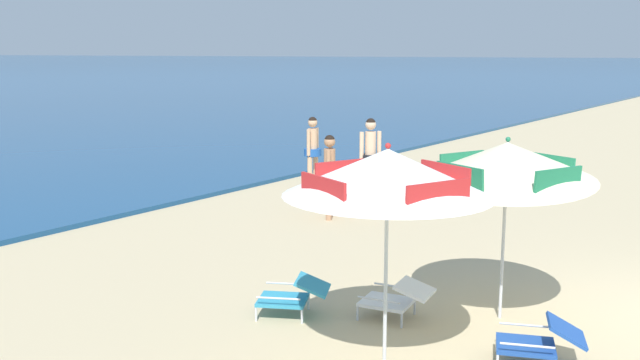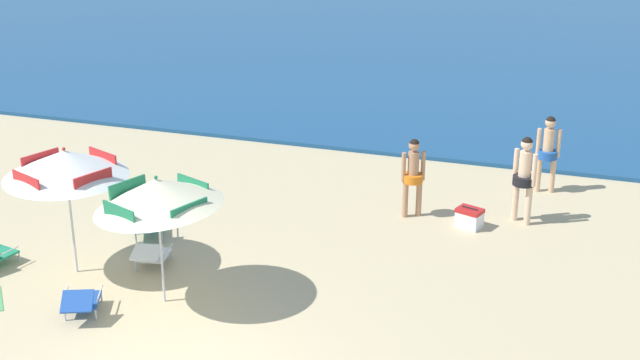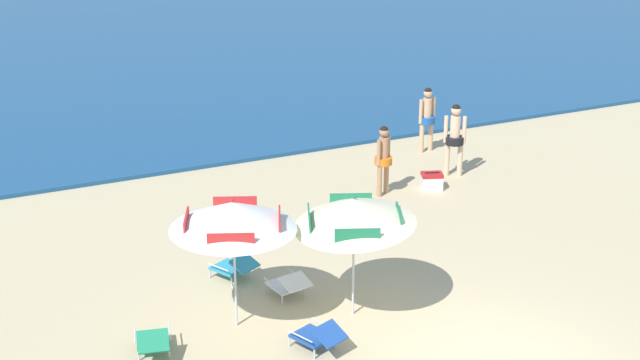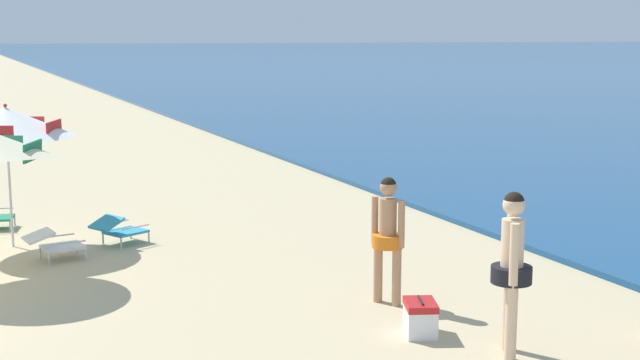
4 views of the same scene
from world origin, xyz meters
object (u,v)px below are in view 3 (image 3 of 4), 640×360
Objects in this scene: lounge_chair_facing_sea at (153,340)px; person_wading_in at (427,115)px; person_standing_beside at (383,155)px; cooler_box at (432,181)px; lounge_chair_under_umbrella at (318,335)px; lounge_chair_spare_folded at (234,266)px; beach_umbrella_striped_main at (233,216)px; lounge_chair_beside_umbrella at (289,284)px; person_standing_near_shore at (455,135)px; beach_umbrella_striped_second at (354,212)px.

person_wading_in reaches higher than lounge_chair_facing_sea.
person_standing_beside is 2.85× the size of cooler_box.
person_wading_in reaches higher than lounge_chair_under_umbrella.
lounge_chair_spare_folded is 1.74× the size of cooler_box.
lounge_chair_under_umbrella is at bearing -54.85° from beach_umbrella_striped_main.
person_wading_in is at bearing 41.69° from person_standing_beside.
cooler_box is (5.81, 2.44, -0.07)m from lounge_chair_spare_folded.
person_wading_in is at bearing 42.71° from lounge_chair_beside_umbrella.
lounge_chair_beside_umbrella is 2.90m from lounge_chair_facing_sea.
lounge_chair_facing_sea is at bearing -150.69° from person_standing_near_shore.
person_standing_beside is (4.22, 5.60, 0.69)m from lounge_chair_under_umbrella.
beach_umbrella_striped_second is 1.39× the size of person_wading_in.
person_wading_in is at bearing 36.51° from lounge_chair_facing_sea.
person_standing_beside reaches higher than cooler_box.
beach_umbrella_striped_second is 2.35× the size of lounge_chair_spare_folded.
lounge_chair_under_umbrella is 2.69m from lounge_chair_facing_sea.
lounge_chair_under_umbrella is 1.03× the size of lounge_chair_facing_sea.
beach_umbrella_striped_main is at bearing -108.91° from lounge_chair_spare_folded.
beach_umbrella_striped_main is 8.72m from person_standing_near_shore.
beach_umbrella_striped_second is at bearing -129.03° from person_wading_in.
lounge_chair_beside_umbrella is (-0.78, 1.03, -1.68)m from beach_umbrella_striped_second.
beach_umbrella_striped_main is 2.05m from beach_umbrella_striped_second.
lounge_chair_facing_sea is at bearing 177.46° from beach_umbrella_striped_second.
person_standing_beside is (3.17, 4.76, -1.00)m from beach_umbrella_striped_second.
lounge_chair_under_umbrella is at bearing -136.86° from person_standing_near_shore.
lounge_chair_facing_sea reaches higher than lounge_chair_spare_folded.
beach_umbrella_striped_second is at bearing -133.78° from cooler_box.
beach_umbrella_striped_main is 2.90× the size of lounge_chair_facing_sea.
beach_umbrella_striped_main is at bearing 125.15° from lounge_chair_under_umbrella.
lounge_chair_under_umbrella is 8.77m from person_standing_near_shore.
beach_umbrella_striped_second is 2.34× the size of lounge_chair_under_umbrella.
cooler_box is at bearing -8.87° from person_standing_beside.
person_wading_in is (0.32, 1.82, -0.05)m from person_standing_near_shore.
person_standing_beside is at bearing 29.74° from lounge_chair_spare_folded.
lounge_chair_beside_umbrella is at bearing -59.67° from lounge_chair_spare_folded.
beach_umbrella_striped_second is 1.32× the size of person_standing_near_shore.
beach_umbrella_striped_second is at bearing -52.73° from lounge_chair_beside_umbrella.
lounge_chair_beside_umbrella is (1.21, 0.54, -1.78)m from beach_umbrella_striped_main.
person_standing_beside is at bearing 171.13° from cooler_box.
lounge_chair_spare_folded is at bearing 123.83° from beach_umbrella_striped_second.
lounge_chair_facing_sea is at bearing -150.90° from cooler_box.
person_wading_in reaches higher than lounge_chair_beside_umbrella.
cooler_box is (-1.26, -2.39, -0.79)m from person_wading_in.
person_wading_in is (7.63, 6.47, -1.06)m from beach_umbrella_striped_main.
lounge_chair_under_umbrella is at bearing -127.04° from person_standing_beside.
lounge_chair_facing_sea is 0.55× the size of person_standing_near_shore.
lounge_chair_beside_umbrella is at bearing -145.56° from cooler_box.
beach_umbrella_striped_main is 10.06m from person_wading_in.
beach_umbrella_striped_second is 3.07m from lounge_chair_spare_folded.
lounge_chair_under_umbrella is 0.61× the size of person_standing_beside.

